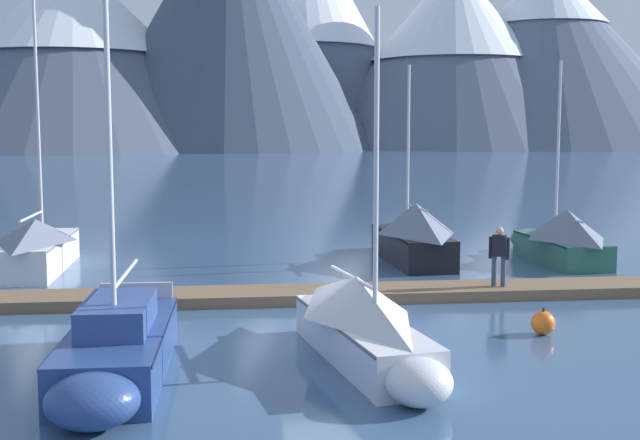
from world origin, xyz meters
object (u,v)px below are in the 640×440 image
at_px(sailboat_far_berth, 559,237).
at_px(mooring_buoy_channel_marker, 543,323).
at_px(sailboat_second_berth, 117,349).
at_px(sailboat_mid_dock_starboard, 411,234).
at_px(sailboat_nearest_berth, 40,244).
at_px(sailboat_mid_dock_port, 364,323).
at_px(person_on_dock, 499,253).

height_order(sailboat_far_berth, mooring_buoy_channel_marker, sailboat_far_berth).
distance_m(sailboat_second_berth, sailboat_mid_dock_starboard, 15.53).
height_order(sailboat_nearest_berth, sailboat_second_berth, sailboat_second_berth).
bearing_deg(sailboat_nearest_berth, sailboat_mid_dock_port, -50.54).
bearing_deg(person_on_dock, sailboat_mid_dock_port, -126.56).
height_order(sailboat_nearest_berth, mooring_buoy_channel_marker, sailboat_nearest_berth).
bearing_deg(mooring_buoy_channel_marker, sailboat_mid_dock_port, -156.39).
bearing_deg(mooring_buoy_channel_marker, person_on_dock, 87.58).
height_order(sailboat_second_berth, sailboat_mid_dock_port, sailboat_second_berth).
relative_size(sailboat_nearest_berth, person_on_dock, 5.53).
height_order(sailboat_second_berth, sailboat_mid_dock_starboard, sailboat_second_berth).
xyz_separation_m(sailboat_second_berth, person_on_dock, (9.35, 7.07, 0.64)).
height_order(sailboat_nearest_berth, person_on_dock, sailboat_nearest_berth).
distance_m(sailboat_nearest_berth, mooring_buoy_channel_marker, 16.93).
bearing_deg(sailboat_mid_dock_starboard, sailboat_nearest_berth, -176.18).
bearing_deg(sailboat_mid_dock_port, sailboat_far_berth, 54.92).
bearing_deg(sailboat_far_berth, sailboat_nearest_berth, -178.50).
bearing_deg(sailboat_second_berth, sailboat_mid_dock_port, 10.75).
bearing_deg(person_on_dock, sailboat_second_berth, -142.92).
xyz_separation_m(sailboat_mid_dock_port, sailboat_far_berth, (8.45, 12.03, 0.07)).
bearing_deg(sailboat_mid_dock_starboard, mooring_buoy_channel_marker, -83.53).
relative_size(sailboat_second_berth, sailboat_mid_dock_port, 1.34).
height_order(sailboat_nearest_berth, sailboat_mid_dock_starboard, sailboat_nearest_berth).
distance_m(sailboat_mid_dock_port, sailboat_mid_dock_starboard, 12.81).
distance_m(sailboat_nearest_berth, sailboat_far_berth, 17.97).
distance_m(sailboat_mid_dock_starboard, mooring_buoy_channel_marker, 10.58).
xyz_separation_m(sailboat_second_berth, sailboat_mid_dock_starboard, (7.98, 13.31, 0.39)).
distance_m(sailboat_mid_dock_port, person_on_dock, 7.68).
relative_size(sailboat_mid_dock_port, person_on_dock, 4.14).
bearing_deg(sailboat_mid_dock_port, person_on_dock, 53.44).
distance_m(sailboat_mid_dock_port, sailboat_far_berth, 14.70).
bearing_deg(mooring_buoy_channel_marker, sailboat_mid_dock_starboard, 96.47).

